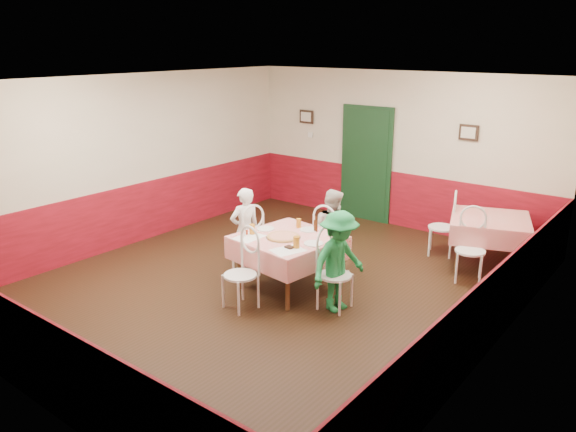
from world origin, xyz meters
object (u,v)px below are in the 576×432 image
Objects in this scene: glass_c at (299,223)px; main_table at (288,263)px; glass_a at (252,229)px; diner_right at (339,262)px; diner_left at (245,230)px; beer_bottle at (316,225)px; diner_far at (332,231)px; chair_second_b at (470,251)px; glass_b at (296,242)px; chair_left at (247,243)px; second_table at (488,242)px; wallet at (289,247)px; chair_near at (240,275)px; pizza at (283,237)px; chair_second_a at (442,227)px; chair_far at (329,243)px.

main_table is at bearing -73.21° from glass_c.
diner_right is (1.34, 0.11, -0.18)m from glass_a.
diner_right is at bearing 103.43° from diner_left.
beer_bottle is 0.16× the size of diner_far.
chair_second_b is 2.59m from glass_b.
chair_left is 0.86m from glass_c.
diner_right is at bearing -136.83° from chair_second_b.
glass_b is at bearing -118.18° from second_table.
glass_b is 1.40× the size of wallet.
wallet is (0.41, -0.73, -0.05)m from glass_c.
diner_far is at bearing 91.65° from chair_near.
beer_bottle is at bearing 123.38° from chair_left.
main_table is 0.93× the size of diner_right.
diner_right reaches higher than main_table.
main_table is 1.36× the size of chair_second_b.
wallet is (0.73, -0.11, -0.06)m from glass_a.
pizza is at bearing 94.58° from chair_left.
beer_bottle is 0.15× the size of diner_right.
second_table is 7.30× the size of glass_b.
second_table is at bearing 53.70° from main_table.
main_table is at bearing 82.88° from diner_far.
glass_b is 0.83m from glass_c.
chair_second_b is at bearing 53.88° from glass_b.
chair_second_b is at bearing 39.33° from beer_bottle.
second_table is 0.88× the size of diner_left.
diner_right is at bearing -7.35° from main_table.
pizza is (-1.14, -2.62, 0.32)m from chair_second_a.
chair_second_b is 2.23m from beer_bottle.
chair_near is 6.38× the size of glass_a.
glass_a is 1.28× the size of wallet.
glass_c is 0.10× the size of diner_right.
chair_second_a is 0.71× the size of diner_left.
chair_far is at bearing -136.00° from second_table.
chair_second_b is 3.23m from diner_left.
diner_far is (-1.75, -1.65, 0.25)m from second_table.
diner_far reaches higher than chair_left.
pizza is at bearing -155.06° from chair_second_b.
chair_far is at bearing 49.61° from diner_right.
diner_far is at bearing -136.74° from second_table.
glass_b is (0.25, -1.12, 0.39)m from chair_far.
main_table is at bearing 137.84° from wallet.
chair_far is at bearing 144.90° from chair_left.
diner_left reaches higher than glass_a.
main_table is 1.36× the size of chair_left.
glass_a reaches higher than wallet.
main_table is 1.09× the size of second_table.
chair_second_b is (0.00, -0.75, 0.08)m from second_table.
diner_far is (1.01, 0.78, -0.01)m from diner_left.
diner_right is at bearing 45.01° from chair_near.
chair_second_b reaches higher than pizza.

